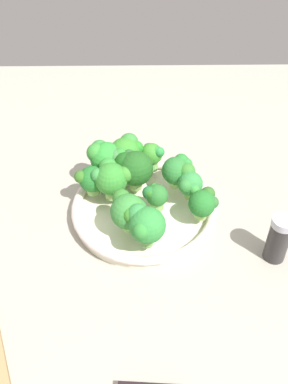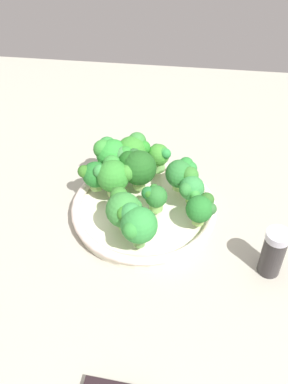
{
  "view_description": "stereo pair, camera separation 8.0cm",
  "coord_description": "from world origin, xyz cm",
  "px_view_note": "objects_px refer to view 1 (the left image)",
  "views": [
    {
      "loc": [
        55.35,
        1.94,
        60.52
      ],
      "look_at": [
        -3.51,
        2.77,
        6.04
      ],
      "focal_mm": 41.15,
      "sensor_mm": 36.0,
      "label": 1
    },
    {
      "loc": [
        54.92,
        9.94,
        60.52
      ],
      "look_at": [
        -3.51,
        2.77,
        6.04
      ],
      "focal_mm": 41.15,
      "sensor_mm": 36.0,
      "label": 2
    }
  ],
  "objects_px": {
    "broccoli_floret_1": "(106,157)",
    "broccoli_floret_8": "(190,185)",
    "broccoli_floret_7": "(111,177)",
    "broccoli_floret_2": "(134,167)",
    "broccoli_floret_3": "(92,179)",
    "broccoli_floret_10": "(203,202)",
    "broccoli_floret_0": "(155,196)",
    "broccoli_floret_5": "(179,170)",
    "broccoli_floret_6": "(146,224)",
    "broccoli_floret_9": "(127,211)",
    "broccoli_floret_11": "(126,152)",
    "bowl": "(144,209)",
    "pepper_shaker": "(279,238)",
    "broccoli_floret_4": "(152,155)"
  },
  "relations": [
    {
      "from": "broccoli_floret_1",
      "to": "broccoli_floret_8",
      "type": "distance_m",
      "value": 0.17
    },
    {
      "from": "broccoli_floret_7",
      "to": "broccoli_floret_2",
      "type": "bearing_deg",
      "value": 120.95
    },
    {
      "from": "broccoli_floret_3",
      "to": "broccoli_floret_10",
      "type": "relative_size",
      "value": 1.08
    },
    {
      "from": "broccoli_floret_0",
      "to": "broccoli_floret_5",
      "type": "distance_m",
      "value": 0.08
    },
    {
      "from": "broccoli_floret_0",
      "to": "broccoli_floret_10",
      "type": "distance_m",
      "value": 0.09
    },
    {
      "from": "broccoli_floret_3",
      "to": "broccoli_floret_5",
      "type": "bearing_deg",
      "value": 97.08
    },
    {
      "from": "broccoli_floret_6",
      "to": "broccoli_floret_9",
      "type": "xyz_separation_m",
      "value": [
        -0.04,
        -0.03,
        -0.01
      ]
    },
    {
      "from": "broccoli_floret_6",
      "to": "broccoli_floret_11",
      "type": "bearing_deg",
      "value": -169.63
    },
    {
      "from": "bowl",
      "to": "broccoli_floret_0",
      "type": "distance_m",
      "value": 0.05
    },
    {
      "from": "broccoli_floret_9",
      "to": "broccoli_floret_6",
      "type": "bearing_deg",
      "value": 39.99
    },
    {
      "from": "bowl",
      "to": "broccoli_floret_7",
      "type": "distance_m",
      "value": 0.09
    },
    {
      "from": "broccoli_floret_6",
      "to": "broccoli_floret_11",
      "type": "height_order",
      "value": "same"
    },
    {
      "from": "bowl",
      "to": "pepper_shaker",
      "type": "distance_m",
      "value": 0.25
    },
    {
      "from": "broccoli_floret_6",
      "to": "broccoli_floret_8",
      "type": "xyz_separation_m",
      "value": [
        -0.11,
        0.08,
        -0.02
      ]
    },
    {
      "from": "broccoli_floret_7",
      "to": "broccoli_floret_3",
      "type": "bearing_deg",
      "value": -102.04
    },
    {
      "from": "broccoli_floret_6",
      "to": "broccoli_floret_10",
      "type": "relative_size",
      "value": 1.35
    },
    {
      "from": "broccoli_floret_3",
      "to": "broccoli_floret_9",
      "type": "bearing_deg",
      "value": 36.37
    },
    {
      "from": "broccoli_floret_9",
      "to": "bowl",
      "type": "bearing_deg",
      "value": 153.49
    },
    {
      "from": "broccoli_floret_3",
      "to": "pepper_shaker",
      "type": "xyz_separation_m",
      "value": [
        0.14,
        0.32,
        -0.02
      ]
    },
    {
      "from": "broccoli_floret_2",
      "to": "broccoli_floret_5",
      "type": "height_order",
      "value": "broccoli_floret_2"
    },
    {
      "from": "broccoli_floret_6",
      "to": "broccoli_floret_7",
      "type": "distance_m",
      "value": 0.14
    },
    {
      "from": "broccoli_floret_0",
      "to": "broccoli_floret_11",
      "type": "height_order",
      "value": "broccoli_floret_11"
    },
    {
      "from": "broccoli_floret_7",
      "to": "broccoli_floret_9",
      "type": "xyz_separation_m",
      "value": [
        0.08,
        0.03,
        -0.0
      ]
    },
    {
      "from": "broccoli_floret_1",
      "to": "broccoli_floret_4",
      "type": "distance_m",
      "value": 0.09
    },
    {
      "from": "broccoli_floret_10",
      "to": "broccoli_floret_3",
      "type": "bearing_deg",
      "value": -107.57
    },
    {
      "from": "broccoli_floret_2",
      "to": "broccoli_floret_3",
      "type": "relative_size",
      "value": 1.29
    },
    {
      "from": "broccoli_floret_0",
      "to": "pepper_shaker",
      "type": "bearing_deg",
      "value": 65.42
    },
    {
      "from": "broccoli_floret_9",
      "to": "broccoli_floret_0",
      "type": "bearing_deg",
      "value": 134.56
    },
    {
      "from": "broccoli_floret_2",
      "to": "broccoli_floret_6",
      "type": "xyz_separation_m",
      "value": [
        0.15,
        0.02,
        0.0
      ]
    },
    {
      "from": "bowl",
      "to": "broccoli_floret_3",
      "type": "height_order",
      "value": "broccoli_floret_3"
    },
    {
      "from": "broccoli_floret_8",
      "to": "broccoli_floret_1",
      "type": "bearing_deg",
      "value": -113.02
    },
    {
      "from": "broccoli_floret_4",
      "to": "broccoli_floret_10",
      "type": "relative_size",
      "value": 1.02
    },
    {
      "from": "broccoli_floret_5",
      "to": "broccoli_floret_10",
      "type": "xyz_separation_m",
      "value": [
        0.08,
        0.04,
        -0.0
      ]
    },
    {
      "from": "broccoli_floret_5",
      "to": "bowl",
      "type": "bearing_deg",
      "value": -51.7
    },
    {
      "from": "broccoli_floret_3",
      "to": "broccoli_floret_5",
      "type": "xyz_separation_m",
      "value": [
        -0.02,
        0.16,
        0.0
      ]
    },
    {
      "from": "broccoli_floret_1",
      "to": "bowl",
      "type": "bearing_deg",
      "value": 41.48
    },
    {
      "from": "broccoli_floret_7",
      "to": "broccoli_floret_10",
      "type": "relative_size",
      "value": 1.34
    },
    {
      "from": "broccoli_floret_8",
      "to": "broccoli_floret_0",
      "type": "bearing_deg",
      "value": -68.49
    },
    {
      "from": "bowl",
      "to": "pepper_shaker",
      "type": "bearing_deg",
      "value": 65.24
    },
    {
      "from": "bowl",
      "to": "broccoli_floret_5",
      "type": "bearing_deg",
      "value": 128.3
    },
    {
      "from": "bowl",
      "to": "broccoli_floret_5",
      "type": "xyz_separation_m",
      "value": [
        -0.05,
        0.07,
        0.05
      ]
    },
    {
      "from": "broccoli_floret_7",
      "to": "broccoli_floret_8",
      "type": "relative_size",
      "value": 1.38
    },
    {
      "from": "broccoli_floret_4",
      "to": "bowl",
      "type": "bearing_deg",
      "value": -9.62
    },
    {
      "from": "broccoli_floret_2",
      "to": "broccoli_floret_3",
      "type": "distance_m",
      "value": 0.08
    },
    {
      "from": "broccoli_floret_4",
      "to": "broccoli_floret_7",
      "type": "xyz_separation_m",
      "value": [
        0.08,
        -0.08,
        0.01
      ]
    },
    {
      "from": "broccoli_floret_1",
      "to": "broccoli_floret_4",
      "type": "bearing_deg",
      "value": 103.26
    },
    {
      "from": "broccoli_floret_2",
      "to": "broccoli_floret_8",
      "type": "distance_m",
      "value": 0.11
    },
    {
      "from": "broccoli_floret_1",
      "to": "broccoli_floret_0",
      "type": "bearing_deg",
      "value": 45.24
    },
    {
      "from": "broccoli_floret_0",
      "to": "broccoli_floret_10",
      "type": "xyz_separation_m",
      "value": [
        0.02,
        0.08,
        0.0
      ]
    },
    {
      "from": "broccoli_floret_9",
      "to": "broccoli_floret_10",
      "type": "relative_size",
      "value": 1.26
    }
  ]
}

